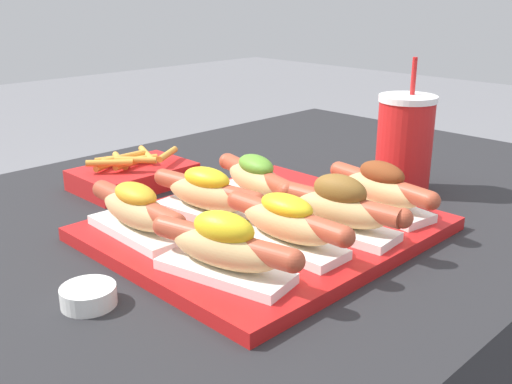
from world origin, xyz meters
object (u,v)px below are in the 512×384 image
serving_tray (266,229)px  drink_cup (404,144)px  fries_basket (133,175)px  hot_dog_1 (286,223)px  sauce_bowl (88,295)px  hot_dog_5 (207,194)px  hot_dog_4 (136,210)px  hot_dog_6 (255,180)px  hot_dog_3 (381,188)px  hot_dog_2 (339,207)px  hot_dog_0 (224,247)px

serving_tray → drink_cup: bearing=-5.3°
serving_tray → fries_basket: fries_basket is taller
hot_dog_1 → sauce_bowl: bearing=161.9°
serving_tray → hot_dog_5: (-0.04, 0.08, 0.04)m
sauce_bowl → hot_dog_4: bearing=35.7°
hot_dog_6 → fries_basket: (-0.06, 0.24, -0.03)m
sauce_bowl → fries_basket: (0.27, 0.31, 0.01)m
drink_cup → serving_tray: bearing=174.7°
hot_dog_3 → hot_dog_5: size_ratio=1.00×
serving_tray → hot_dog_2: hot_dog_2 is taller
hot_dog_3 → fries_basket: size_ratio=1.04×
hot_dog_1 → hot_dog_4: (-0.11, 0.17, 0.00)m
serving_tray → hot_dog_1: size_ratio=2.11×
hot_dog_3 → hot_dog_4: bearing=149.7°
serving_tray → hot_dog_6: (0.05, 0.08, 0.04)m
serving_tray → hot_dog_0: hot_dog_0 is taller
hot_dog_5 → hot_dog_2: bearing=-63.6°
hot_dog_1 → drink_cup: size_ratio=0.91×
hot_dog_5 → hot_dog_6: bearing=-0.7°
hot_dog_4 → hot_dog_1: bearing=-57.4°
hot_dog_1 → drink_cup: bearing=8.1°
hot_dog_5 → fries_basket: hot_dog_5 is taller
hot_dog_0 → hot_dog_1: hot_dog_0 is taller
hot_dog_0 → sauce_bowl: (-0.13, 0.08, -0.04)m
hot_dog_3 → hot_dog_6: hot_dog_3 is taller
hot_dog_4 → hot_dog_2: bearing=-43.6°
hot_dog_3 → hot_dog_4: hot_dog_3 is taller
hot_dog_5 → hot_dog_1: bearing=-90.7°
hot_dog_2 → fries_basket: (-0.05, 0.41, -0.03)m
hot_dog_0 → hot_dog_3: size_ratio=0.99×
hot_dog_0 → hot_dog_3: bearing=-1.0°
sauce_bowl → drink_cup: drink_cup is taller
sauce_bowl → hot_dog_0: bearing=-31.9°
hot_dog_1 → hot_dog_6: size_ratio=1.03×
serving_tray → sauce_bowl: size_ratio=7.07×
hot_dog_2 → sauce_bowl: bearing=163.9°
hot_dog_5 → serving_tray: bearing=-61.5°
hot_dog_4 → drink_cup: 0.47m
drink_cup → hot_dog_1: bearing=-171.9°
drink_cup → hot_dog_6: bearing=157.5°
serving_tray → fries_basket: size_ratio=2.21×
hot_dog_2 → fries_basket: 0.41m
fries_basket → hot_dog_2: bearing=-83.0°
hot_dog_2 → hot_dog_4: 0.27m
serving_tray → hot_dog_3: size_ratio=2.14×
hot_dog_0 → fries_basket: 0.42m
hot_dog_4 → fries_basket: 0.27m
hot_dog_1 → drink_cup: 0.35m
hot_dog_6 → drink_cup: bearing=-22.5°
serving_tray → hot_dog_1: 0.10m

